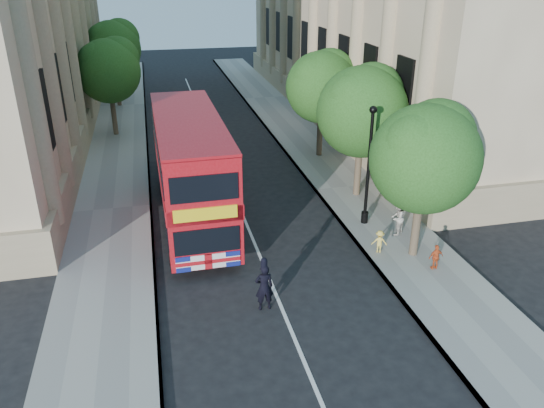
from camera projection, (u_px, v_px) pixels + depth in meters
ground at (288, 324)px, 16.82m from camera, size 120.00×120.00×0.00m
pavement_right at (348, 188)px, 26.84m from camera, size 3.50×80.00×0.12m
pavement_left at (113, 209)px, 24.47m from camera, size 3.50×80.00×0.12m
tree_right_near at (426, 153)px, 18.95m from camera, size 4.00×4.00×6.08m
tree_right_mid at (363, 107)px, 24.18m from camera, size 4.20×4.20×6.37m
tree_right_far at (322, 83)px, 29.55m from camera, size 4.00×4.00×6.15m
tree_left_far at (109, 67)px, 33.27m from camera, size 4.00×4.00×6.30m
tree_left_back at (113, 45)px, 40.25m from camera, size 4.20×4.20×6.65m
lamp_post at (368, 171)px, 22.12m from camera, size 0.32×0.32×5.16m
double_decker_bus at (191, 167)px, 22.45m from camera, size 2.78×10.00×4.60m
box_van at (188, 151)px, 28.51m from camera, size 2.08×4.46×2.48m
police_constable at (264, 287)px, 17.21m from camera, size 0.62×0.41×1.67m
woman_pedestrian at (397, 218)px, 21.83m from camera, size 0.92×0.91×1.49m
child_a at (436, 257)px, 19.41m from camera, size 0.60×0.28×0.99m
child_b at (379, 241)px, 20.56m from camera, size 0.67×0.51×0.92m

